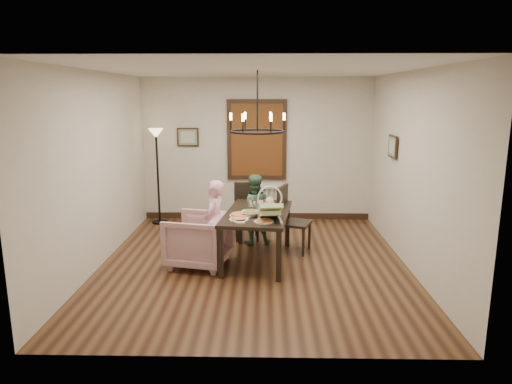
{
  "coord_description": "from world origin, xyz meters",
  "views": [
    {
      "loc": [
        0.17,
        -6.44,
        2.47
      ],
      "look_at": [
        0.03,
        0.17,
        1.05
      ],
      "focal_mm": 32.0,
      "sensor_mm": 36.0,
      "label": 1
    }
  ],
  "objects_px": {
    "armchair": "(198,240)",
    "seated_man": "(253,215)",
    "dining_table": "(257,217)",
    "chair_far": "(247,212)",
    "drinking_glass": "(255,205)",
    "elderly_woman": "(214,230)",
    "baby_bouncer": "(270,209)",
    "floor_lamp": "(158,178)",
    "chair_right": "(295,219)"
  },
  "relations": [
    {
      "from": "armchair",
      "to": "seated_man",
      "type": "relative_size",
      "value": 0.86
    },
    {
      "from": "chair_far",
      "to": "dining_table",
      "type": "bearing_deg",
      "value": -83.96
    },
    {
      "from": "seated_man",
      "to": "baby_bouncer",
      "type": "distance_m",
      "value": 1.35
    },
    {
      "from": "chair_far",
      "to": "drinking_glass",
      "type": "relative_size",
      "value": 7.71
    },
    {
      "from": "dining_table",
      "to": "armchair",
      "type": "distance_m",
      "value": 0.93
    },
    {
      "from": "armchair",
      "to": "seated_man",
      "type": "bearing_deg",
      "value": 154.17
    },
    {
      "from": "dining_table",
      "to": "seated_man",
      "type": "xyz_separation_m",
      "value": [
        -0.08,
        0.79,
        -0.18
      ]
    },
    {
      "from": "armchair",
      "to": "elderly_woman",
      "type": "relative_size",
      "value": 0.81
    },
    {
      "from": "chair_right",
      "to": "seated_man",
      "type": "distance_m",
      "value": 0.76
    },
    {
      "from": "chair_right",
      "to": "drinking_glass",
      "type": "bearing_deg",
      "value": 131.59
    },
    {
      "from": "armchair",
      "to": "drinking_glass",
      "type": "xyz_separation_m",
      "value": [
        0.83,
        0.38,
        0.44
      ]
    },
    {
      "from": "seated_man",
      "to": "drinking_glass",
      "type": "distance_m",
      "value": 0.7
    },
    {
      "from": "chair_right",
      "to": "floor_lamp",
      "type": "distance_m",
      "value": 3.03
    },
    {
      "from": "baby_bouncer",
      "to": "seated_man",
      "type": "bearing_deg",
      "value": 95.8
    },
    {
      "from": "dining_table",
      "to": "baby_bouncer",
      "type": "height_order",
      "value": "baby_bouncer"
    },
    {
      "from": "drinking_glass",
      "to": "chair_right",
      "type": "bearing_deg",
      "value": 22.06
    },
    {
      "from": "floor_lamp",
      "to": "baby_bouncer",
      "type": "bearing_deg",
      "value": -49.42
    },
    {
      "from": "baby_bouncer",
      "to": "armchair",
      "type": "bearing_deg",
      "value": 160.61
    },
    {
      "from": "chair_right",
      "to": "armchair",
      "type": "bearing_deg",
      "value": 133.14
    },
    {
      "from": "seated_man",
      "to": "drinking_glass",
      "type": "bearing_deg",
      "value": 85.19
    },
    {
      "from": "chair_far",
      "to": "drinking_glass",
      "type": "bearing_deg",
      "value": -84.23
    },
    {
      "from": "chair_right",
      "to": "elderly_woman",
      "type": "distance_m",
      "value": 1.36
    },
    {
      "from": "chair_right",
      "to": "seated_man",
      "type": "bearing_deg",
      "value": 80.74
    },
    {
      "from": "dining_table",
      "to": "armchair",
      "type": "xyz_separation_m",
      "value": [
        -0.86,
        -0.21,
        -0.29
      ]
    },
    {
      "from": "seated_man",
      "to": "drinking_glass",
      "type": "height_order",
      "value": "seated_man"
    },
    {
      "from": "armchair",
      "to": "seated_man",
      "type": "xyz_separation_m",
      "value": [
        0.78,
        1.0,
        0.11
      ]
    },
    {
      "from": "dining_table",
      "to": "chair_right",
      "type": "relative_size",
      "value": 1.61
    },
    {
      "from": "dining_table",
      "to": "chair_far",
      "type": "distance_m",
      "value": 1.09
    },
    {
      "from": "elderly_woman",
      "to": "seated_man",
      "type": "distance_m",
      "value": 1.13
    },
    {
      "from": "dining_table",
      "to": "baby_bouncer",
      "type": "distance_m",
      "value": 0.56
    },
    {
      "from": "baby_bouncer",
      "to": "chair_far",
      "type": "bearing_deg",
      "value": 98.15
    },
    {
      "from": "armchair",
      "to": "baby_bouncer",
      "type": "height_order",
      "value": "baby_bouncer"
    },
    {
      "from": "chair_far",
      "to": "drinking_glass",
      "type": "height_order",
      "value": "chair_far"
    },
    {
      "from": "chair_far",
      "to": "chair_right",
      "type": "xyz_separation_m",
      "value": [
        0.79,
        -0.64,
        0.05
      ]
    },
    {
      "from": "chair_right",
      "to": "dining_table",
      "type": "bearing_deg",
      "value": 145.25
    },
    {
      "from": "chair_right",
      "to": "elderly_woman",
      "type": "relative_size",
      "value": 1.01
    },
    {
      "from": "seated_man",
      "to": "dining_table",
      "type": "bearing_deg",
      "value": 86.98
    },
    {
      "from": "armchair",
      "to": "elderly_woman",
      "type": "bearing_deg",
      "value": 105.96
    },
    {
      "from": "elderly_woman",
      "to": "baby_bouncer",
      "type": "bearing_deg",
      "value": 85.88
    },
    {
      "from": "chair_far",
      "to": "armchair",
      "type": "relative_size",
      "value": 1.15
    },
    {
      "from": "dining_table",
      "to": "elderly_woman",
      "type": "distance_m",
      "value": 0.67
    },
    {
      "from": "elderly_woman",
      "to": "seated_man",
      "type": "xyz_separation_m",
      "value": [
        0.55,
        0.99,
        -0.03
      ]
    },
    {
      "from": "chair_right",
      "to": "drinking_glass",
      "type": "relative_size",
      "value": 8.43
    },
    {
      "from": "dining_table",
      "to": "chair_far",
      "type": "height_order",
      "value": "chair_far"
    },
    {
      "from": "chair_right",
      "to": "elderly_woman",
      "type": "bearing_deg",
      "value": 136.53
    },
    {
      "from": "dining_table",
      "to": "floor_lamp",
      "type": "xyz_separation_m",
      "value": [
        -1.95,
        2.03,
        0.23
      ]
    },
    {
      "from": "seated_man",
      "to": "baby_bouncer",
      "type": "relative_size",
      "value": 1.95
    },
    {
      "from": "drinking_glass",
      "to": "seated_man",
      "type": "bearing_deg",
      "value": 93.89
    },
    {
      "from": "chair_far",
      "to": "baby_bouncer",
      "type": "bearing_deg",
      "value": -80.58
    },
    {
      "from": "chair_far",
      "to": "seated_man",
      "type": "distance_m",
      "value": 0.29
    }
  ]
}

